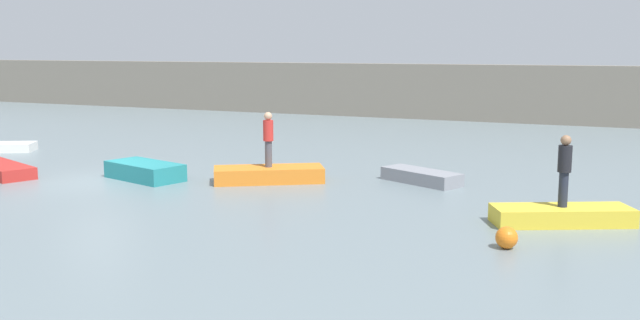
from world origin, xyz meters
TOP-DOWN VIEW (x-y plane):
  - ground_plane at (0.00, 0.00)m, footprint 120.00×120.00m
  - embankment_wall at (0.00, 23.67)m, footprint 80.00×1.20m
  - rowboat_teal at (1.16, 0.95)m, footprint 2.92×1.98m
  - rowboat_orange at (4.99, 2.19)m, footprint 3.55×2.86m
  - rowboat_grey at (9.42, 3.97)m, footprint 2.76×1.96m
  - rowboat_yellow at (13.93, 0.28)m, footprint 3.40×2.40m
  - person_dark_shirt at (13.93, 0.28)m, footprint 0.32×0.32m
  - person_red_shirt at (4.99, 2.19)m, footprint 0.32×0.32m
  - mooring_buoy at (13.07, -2.36)m, footprint 0.47×0.47m

SIDE VIEW (x-z plane):
  - ground_plane at x=0.00m, z-range 0.00..0.00m
  - rowboat_grey at x=9.42m, z-range 0.00..0.40m
  - rowboat_yellow at x=13.93m, z-range 0.00..0.43m
  - mooring_buoy at x=13.07m, z-range 0.00..0.47m
  - rowboat_orange at x=4.99m, z-range 0.00..0.47m
  - rowboat_teal at x=1.16m, z-range 0.00..0.54m
  - person_dark_shirt at x=13.93m, z-range 0.53..2.25m
  - person_red_shirt at x=4.99m, z-range 0.58..2.31m
  - embankment_wall at x=0.00m, z-range 0.00..3.23m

